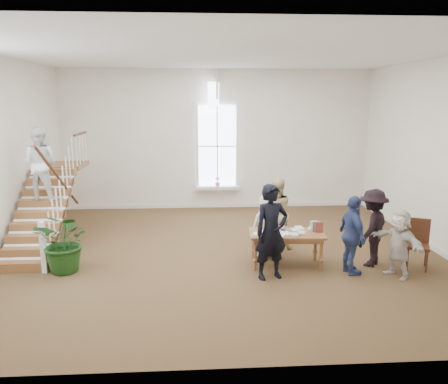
{
  "coord_description": "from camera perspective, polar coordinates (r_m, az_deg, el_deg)",
  "views": [
    {
      "loc": [
        -0.66,
        -9.73,
        3.55
      ],
      "look_at": [
        -0.03,
        0.4,
        1.39
      ],
      "focal_mm": 35.0,
      "sensor_mm": 36.0,
      "label": 1
    }
  ],
  "objects": [
    {
      "name": "ground",
      "position": [
        10.38,
        0.29,
        -7.96
      ],
      "size": [
        10.0,
        10.0,
        0.0
      ],
      "primitive_type": "plane",
      "color": "#47331C",
      "rests_on": "ground"
    },
    {
      "name": "room_shell",
      "position": [
        14.49,
        -0.87,
        -0.52
      ],
      "size": [
        10.49,
        10.0,
        10.0
      ],
      "color": "silver",
      "rests_on": "ground"
    },
    {
      "name": "staircase",
      "position": [
        11.28,
        -22.57,
        1.25
      ],
      "size": [
        1.1,
        4.1,
        2.92
      ],
      "color": "brown",
      "rests_on": "ground"
    },
    {
      "name": "library_table",
      "position": [
        9.53,
        8.16,
        -5.73
      ],
      "size": [
        1.63,
        0.9,
        0.8
      ],
      "rotation": [
        0.0,
        0.0,
        -0.07
      ],
      "color": "brown",
      "rests_on": "ground"
    },
    {
      "name": "police_officer",
      "position": [
        8.75,
        6.2,
        -5.22
      ],
      "size": [
        0.81,
        0.65,
        1.93
      ],
      "primitive_type": "imported",
      "rotation": [
        0.0,
        0.0,
        0.3
      ],
      "color": "black",
      "rests_on": "ground"
    },
    {
      "name": "elderly_woman",
      "position": [
        10.02,
        5.54,
        -4.44
      ],
      "size": [
        0.79,
        0.61,
        1.44
      ],
      "primitive_type": "imported",
      "rotation": [
        0.0,
        0.0,
        3.38
      ],
      "color": "silver",
      "rests_on": "ground"
    },
    {
      "name": "person_yellow",
      "position": [
        10.5,
        6.75,
        -2.82
      ],
      "size": [
        0.96,
        0.8,
        1.75
      ],
      "primitive_type": "imported",
      "rotation": [
        0.0,
        0.0,
        3.32
      ],
      "color": "#D4C084",
      "rests_on": "ground"
    },
    {
      "name": "woman_cluster_a",
      "position": [
        9.33,
        16.41,
        -5.46
      ],
      "size": [
        0.52,
        1.01,
        1.65
      ],
      "primitive_type": "imported",
      "rotation": [
        0.0,
        0.0,
        1.7
      ],
      "color": "navy",
      "rests_on": "ground"
    },
    {
      "name": "woman_cluster_b",
      "position": [
        9.94,
        18.81,
        -4.44
      ],
      "size": [
        1.2,
        1.23,
        1.69
      ],
      "primitive_type": "imported",
      "rotation": [
        0.0,
        0.0,
        3.97
      ],
      "color": "black",
      "rests_on": "ground"
    },
    {
      "name": "woman_cluster_c",
      "position": [
        9.53,
        21.9,
        -6.25
      ],
      "size": [
        0.92,
        1.36,
        1.41
      ],
      "primitive_type": "imported",
      "rotation": [
        0.0,
        0.0,
        5.14
      ],
      "color": "silver",
      "rests_on": "ground"
    },
    {
      "name": "floor_plant",
      "position": [
        9.68,
        -19.95,
        -6.14
      ],
      "size": [
        1.42,
        1.31,
        1.3
      ],
      "primitive_type": "imported",
      "rotation": [
        0.0,
        0.0,
        -0.3
      ],
      "color": "#183E13",
      "rests_on": "ground"
    },
    {
      "name": "side_chair",
      "position": [
        10.26,
        24.0,
        -5.79
      ],
      "size": [
        0.6,
        0.6,
        1.06
      ],
      "rotation": [
        0.0,
        0.0,
        -0.42
      ],
      "color": "#38190F",
      "rests_on": "ground"
    }
  ]
}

